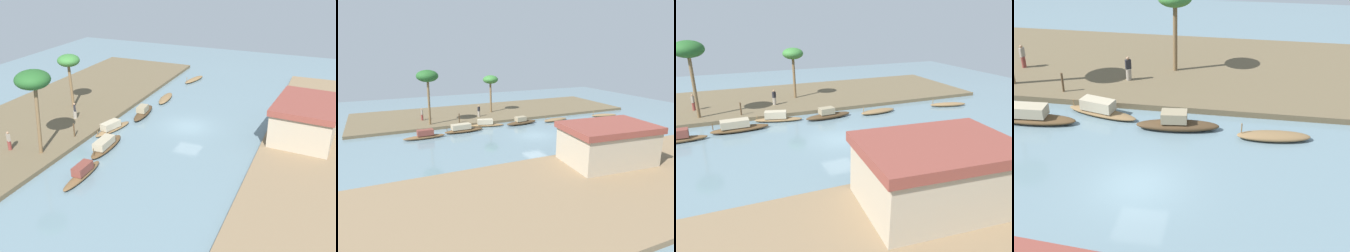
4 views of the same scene
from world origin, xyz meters
TOP-DOWN VIEW (x-y plane):
  - river_water at (0.00, 0.00)m, footprint 71.17×71.17m
  - riverbank_left at (0.00, -14.34)m, footprint 42.49×13.60m
  - sampan_downstream_large at (-6.34, -5.21)m, footprint 4.10×1.47m
  - sampan_with_red_awning at (7.59, -4.99)m, footprint 5.05×1.47m
  - sampan_near_left_bank at (3.91, -6.51)m, footprint 4.67×2.07m
  - sampan_midstream at (-0.92, -5.50)m, footprint 4.83×1.61m
  - person_on_near_bank at (3.35, -11.12)m, footprint 0.51×0.51m
  - person_by_mooring at (11.47, -12.16)m, footprint 0.40×0.42m
  - mooring_post at (7.06, -8.62)m, footprint 0.14×0.14m
  - palm_tree_left_near at (0.52, -13.42)m, footprint 2.36×2.36m

SIDE VIEW (x-z plane):
  - river_water at x=0.00m, z-range 0.00..0.00m
  - riverbank_left at x=0.00m, z-range 0.00..0.37m
  - sampan_downstream_large at x=-6.34m, z-range -0.25..0.69m
  - sampan_near_left_bank at x=3.91m, z-range -0.12..0.89m
  - sampan_midstream at x=-0.92m, z-range -0.18..0.95m
  - sampan_with_red_awning at x=7.59m, z-range -0.12..0.97m
  - mooring_post at x=7.06m, z-range 0.37..1.65m
  - person_on_near_bank at x=3.35m, z-range 0.23..1.91m
  - person_by_mooring at x=11.47m, z-range 0.29..1.99m
  - palm_tree_left_near at x=0.52m, z-range 2.48..8.31m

